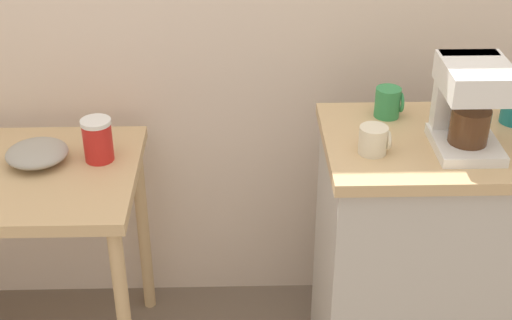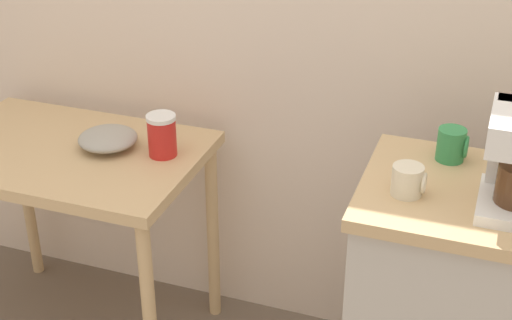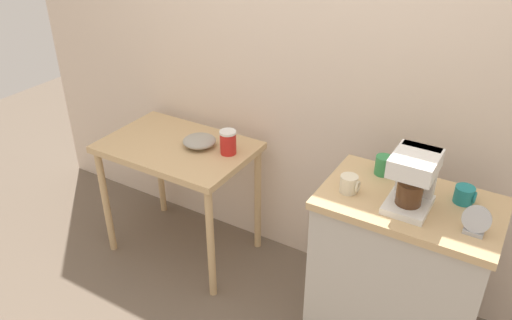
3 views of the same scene
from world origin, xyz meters
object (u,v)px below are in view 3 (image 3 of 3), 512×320
Objects in this scene: mug_small_cream at (349,184)px; mug_dark_teal at (465,195)px; table_clock at (476,222)px; bowl_stoneware at (199,141)px; mug_tall_green at (384,165)px; canister_enamel at (228,142)px; coffee_maker at (414,177)px.

mug_dark_teal is at bearing 21.02° from mug_small_cream.
table_clock reaches higher than mug_dark_teal.
mug_tall_green is (1.10, -0.01, 0.17)m from bowl_stoneware.
table_clock is (1.37, -0.28, 0.14)m from canister_enamel.
mug_small_cream reaches higher than mug_dark_teal.
coffee_maker is 2.79× the size of mug_tall_green.
mug_small_cream is (1.02, -0.24, 0.16)m from bowl_stoneware.
table_clock is at bearing -11.74° from canister_enamel.
mug_small_cream is 0.96× the size of mug_dark_teal.
canister_enamel is at bearing 168.26° from table_clock.
bowl_stoneware is 1.11m from mug_tall_green.
table_clock is (0.08, -0.20, 0.02)m from mug_dark_teal.
coffee_maker is (1.09, -0.22, 0.23)m from canister_enamel.
mug_small_cream reaches higher than canister_enamel.
coffee_maker reaches higher than table_clock.
mug_small_cream is at bearing 177.06° from table_clock.
mug_dark_teal is at bearing -7.70° from mug_tall_green.
canister_enamel is at bearing 178.23° from mug_tall_green.
bowl_stoneware is 1.59m from table_clock.
mug_tall_green is (0.91, -0.03, 0.13)m from canister_enamel.
table_clock is at bearing -2.94° from mug_small_cream.
coffee_maker is at bearing -143.99° from mug_dark_teal.
coffee_maker reaches higher than mug_tall_green.
bowl_stoneware is at bearing 166.71° from mug_small_cream.
canister_enamel is 0.87m from mug_small_cream.
mug_tall_green is 1.06× the size of mug_small_cream.
coffee_maker is at bearing 167.40° from table_clock.
mug_dark_teal reaches higher than canister_enamel.
mug_dark_teal is at bearing -2.46° from bowl_stoneware.
table_clock is at bearing -29.16° from mug_tall_green.
mug_dark_teal is (0.46, 0.18, -0.00)m from mug_small_cream.
mug_tall_green is at bearing 133.13° from coffee_maker.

